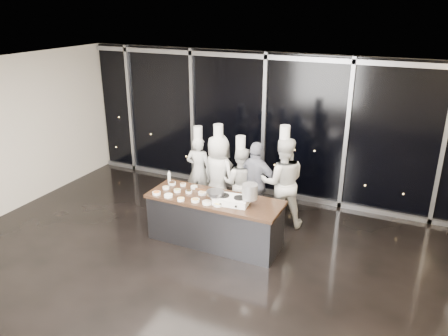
# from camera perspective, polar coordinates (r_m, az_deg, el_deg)

# --- Properties ---
(ground) EXTENTS (9.00, 9.00, 0.00)m
(ground) POSITION_cam_1_polar(r_m,az_deg,el_deg) (7.56, -4.28, -12.74)
(ground) COLOR black
(ground) RESTS_ON ground
(room_shell) EXTENTS (9.02, 7.02, 3.21)m
(room_shell) POSITION_cam_1_polar(r_m,az_deg,el_deg) (6.51, -3.45, 3.55)
(room_shell) COLOR beige
(room_shell) RESTS_ON ground
(window_wall) EXTENTS (8.90, 0.11, 3.20)m
(window_wall) POSITION_cam_1_polar(r_m,az_deg,el_deg) (9.77, 5.31, 5.51)
(window_wall) COLOR black
(window_wall) RESTS_ON ground
(demo_counter) EXTENTS (2.46, 0.86, 0.90)m
(demo_counter) POSITION_cam_1_polar(r_m,az_deg,el_deg) (8.01, -1.22, -6.83)
(demo_counter) COLOR #35353A
(demo_counter) RESTS_ON ground
(stove) EXTENTS (0.63, 0.43, 0.14)m
(stove) POSITION_cam_1_polar(r_m,az_deg,el_deg) (7.58, 0.99, -4.21)
(stove) COLOR white
(stove) RESTS_ON demo_counter
(frying_pan) EXTENTS (0.57, 0.35, 0.05)m
(frying_pan) POSITION_cam_1_polar(r_m,az_deg,el_deg) (7.62, -1.22, -3.22)
(frying_pan) COLOR slate
(frying_pan) RESTS_ON stove
(stock_pot) EXTENTS (0.29, 0.29, 0.26)m
(stock_pot) POSITION_cam_1_polar(r_m,az_deg,el_deg) (7.42, 3.41, -3.08)
(stock_pot) COLOR silver
(stock_pot) RESTS_ON stove
(prep_bowls) EXTENTS (1.38, 0.71, 0.05)m
(prep_bowls) POSITION_cam_1_polar(r_m,az_deg,el_deg) (7.92, -4.67, -3.44)
(prep_bowls) COLOR white
(prep_bowls) RESTS_ON demo_counter
(squeeze_bottle) EXTENTS (0.06, 0.06, 0.22)m
(squeeze_bottle) POSITION_cam_1_polar(r_m,az_deg,el_deg) (8.55, -7.18, -1.08)
(squeeze_bottle) COLOR white
(squeeze_bottle) RESTS_ON demo_counter
(chef_far_left) EXTENTS (0.60, 0.44, 1.75)m
(chef_far_left) POSITION_cam_1_polar(r_m,az_deg,el_deg) (9.44, -3.32, -0.20)
(chef_far_left) COLOR silver
(chef_far_left) RESTS_ON ground
(chef_left) EXTENTS (0.96, 0.78, 1.92)m
(chef_left) POSITION_cam_1_polar(r_m,az_deg,el_deg) (8.95, -0.72, -0.87)
(chef_left) COLOR silver
(chef_left) RESTS_ON ground
(chef_center) EXTENTS (0.84, 0.72, 1.74)m
(chef_center) POSITION_cam_1_polar(r_m,az_deg,el_deg) (8.82, 2.12, -1.89)
(chef_center) COLOR silver
(chef_center) RESTS_ON ground
(guest) EXTENTS (1.03, 0.54, 1.67)m
(guest) POSITION_cam_1_polar(r_m,az_deg,el_deg) (8.63, 4.22, -1.95)
(guest) COLOR #141D39
(guest) RESTS_ON ground
(chef_right) EXTENTS (1.08, 0.98, 2.04)m
(chef_right) POSITION_cam_1_polar(r_m,az_deg,el_deg) (8.52, 7.63, -1.81)
(chef_right) COLOR silver
(chef_right) RESTS_ON ground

